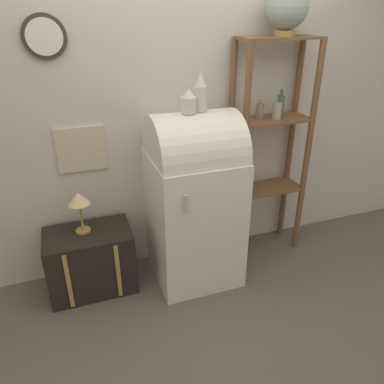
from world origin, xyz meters
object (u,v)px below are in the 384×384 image
(vase_center, at_px, (200,93))
(refrigerator, at_px, (194,196))
(suitcase_trunk, at_px, (91,260))
(vase_left, at_px, (189,102))
(desk_lamp, at_px, (79,201))
(globe, at_px, (287,8))

(vase_center, bearing_deg, refrigerator, -167.03)
(suitcase_trunk, bearing_deg, vase_center, -4.67)
(suitcase_trunk, distance_m, vase_left, 1.43)
(suitcase_trunk, xyz_separation_m, vase_left, (0.78, -0.10, 1.19))
(vase_center, distance_m, desk_lamp, 1.16)
(refrigerator, bearing_deg, suitcase_trunk, 174.25)
(refrigerator, bearing_deg, desk_lamp, 172.29)
(refrigerator, xyz_separation_m, vase_left, (-0.04, -0.01, 0.73))
(vase_center, bearing_deg, vase_left, -165.11)
(globe, distance_m, desk_lamp, 2.03)
(suitcase_trunk, relative_size, desk_lamp, 1.98)
(refrigerator, distance_m, desk_lamp, 0.85)
(globe, height_order, vase_center, globe)
(vase_left, relative_size, desk_lamp, 0.51)
(refrigerator, relative_size, desk_lamp, 4.21)
(suitcase_trunk, xyz_separation_m, globe, (1.57, 0.06, 1.76))
(suitcase_trunk, distance_m, desk_lamp, 0.51)
(refrigerator, height_order, vase_center, vase_center)
(suitcase_trunk, bearing_deg, vase_left, -7.08)
(vase_left, xyz_separation_m, vase_center, (0.09, 0.03, 0.05))
(refrigerator, height_order, desk_lamp, refrigerator)
(refrigerator, relative_size, vase_left, 8.30)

